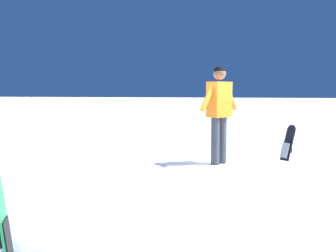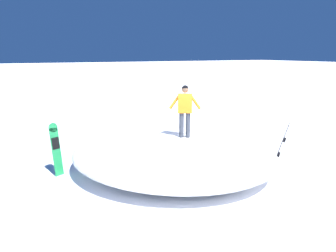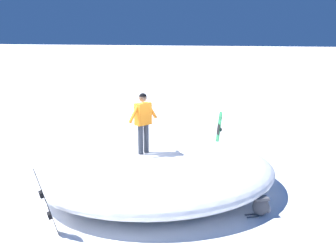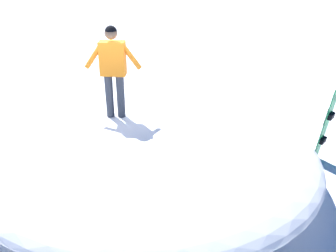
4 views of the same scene
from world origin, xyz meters
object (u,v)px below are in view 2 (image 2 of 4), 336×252
(snowboard_primary_upright, at_px, (281,144))
(backpack_near, at_px, (161,138))
(snowboarder_standing, at_px, (185,107))
(snowboard_secondary_upright, at_px, (56,148))

(snowboard_primary_upright, xyz_separation_m, backpack_near, (2.11, -4.40, -0.55))
(snowboard_primary_upright, relative_size, backpack_near, 2.48)
(backpack_near, bearing_deg, snowboarder_standing, 76.35)
(snowboarder_standing, xyz_separation_m, snowboard_secondary_upright, (3.61, -1.55, -1.21))
(snowboard_secondary_upright, relative_size, backpack_near, 2.62)
(snowboarder_standing, relative_size, snowboard_primary_upright, 1.05)
(backpack_near, bearing_deg, snowboard_primary_upright, 115.64)
(snowboard_primary_upright, distance_m, snowboard_secondary_upright, 7.07)
(snowboard_primary_upright, distance_m, backpack_near, 4.92)
(snowboarder_standing, xyz_separation_m, backpack_near, (-0.76, -3.14, -1.81))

